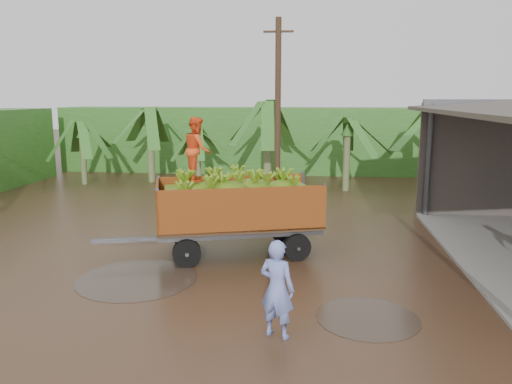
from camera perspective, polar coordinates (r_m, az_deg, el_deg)
ground at (r=12.94m, az=0.39°, el=-8.08°), size 100.00×100.00×0.00m
hedge_north at (r=28.47m, az=-0.01°, el=6.02°), size 22.00×3.00×3.60m
banana_trailer at (r=13.39m, az=-2.26°, el=-1.56°), size 6.03×3.24×3.69m
man_blue at (r=8.90m, az=2.41°, el=-10.99°), size 0.76×0.63×1.78m
utility_pole at (r=20.44m, az=2.51°, el=9.40°), size 1.20×0.24×7.26m
banana_plants at (r=19.67m, az=-11.83°, el=3.62°), size 24.02×20.07×4.08m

